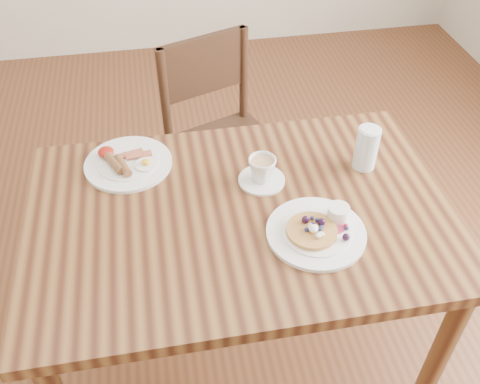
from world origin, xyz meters
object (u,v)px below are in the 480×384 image
Objects in this scene: breakfast_plate at (127,163)px; dining_table at (240,234)px; pancake_plate at (318,230)px; water_glass at (366,148)px; teacup_saucer at (262,171)px; chair_far at (222,138)px.

dining_table is at bearing -39.95° from breakfast_plate.
pancake_plate is at bearing -37.57° from breakfast_plate.
pancake_plate reaches higher than breakfast_plate.
water_glass is at bearing -10.42° from breakfast_plate.
breakfast_plate is at bearing 140.05° from dining_table.
teacup_saucer is (0.40, -0.15, 0.03)m from breakfast_plate.
dining_table is 0.42m from breakfast_plate.
chair_far is at bearing 122.73° from water_glass.
chair_far is (0.05, 0.69, -0.16)m from dining_table.
pancake_plate is 0.34m from water_glass.
teacup_saucer is at bearing 73.12° from chair_far.
breakfast_plate is 1.93× the size of teacup_saucer.
dining_table is 0.46m from water_glass.
chair_far reaches higher than teacup_saucer.
breakfast_plate is (-0.36, -0.43, 0.27)m from chair_far.
chair_far is 0.75m from water_glass.
teacup_saucer reaches higher than pancake_plate.
teacup_saucer is (0.04, -0.58, 0.29)m from chair_far.
chair_far is 0.62m from breakfast_plate.
pancake_plate is at bearing -33.37° from dining_table.
breakfast_plate is 0.42m from teacup_saucer.
pancake_plate is at bearing -66.39° from teacup_saucer.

